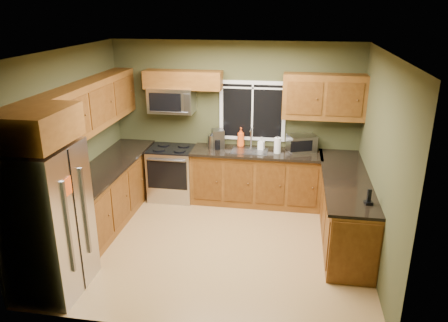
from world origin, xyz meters
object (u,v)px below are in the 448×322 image
(paper_towel_roll, at_px, (277,145))
(toaster_oven, at_px, (301,143))
(soap_bottle_a, at_px, (241,137))
(cordless_phone, at_px, (369,200))
(kettle, at_px, (212,141))
(range, at_px, (172,173))
(soap_bottle_b, at_px, (261,143))
(coffee_maker, at_px, (218,139))
(microwave, at_px, (172,100))
(refrigerator, at_px, (48,221))

(paper_towel_roll, bearing_deg, toaster_oven, 22.79)
(soap_bottle_a, bearing_deg, cordless_phone, -47.83)
(kettle, distance_m, soap_bottle_a, 0.49)
(range, relative_size, soap_bottle_b, 4.41)
(toaster_oven, relative_size, cordless_phone, 2.66)
(kettle, bearing_deg, range, -173.65)
(coffee_maker, distance_m, kettle, 0.10)
(toaster_oven, bearing_deg, soap_bottle_a, 175.33)
(paper_towel_roll, bearing_deg, microwave, 175.16)
(range, xyz_separation_m, toaster_oven, (2.20, 0.15, 0.61))
(range, xyz_separation_m, soap_bottle_a, (1.17, 0.23, 0.64))
(refrigerator, height_order, kettle, refrigerator)
(microwave, bearing_deg, soap_bottle_a, 4.61)
(paper_towel_roll, bearing_deg, kettle, 175.09)
(microwave, xyz_separation_m, kettle, (0.70, -0.06, -0.67))
(soap_bottle_a, bearing_deg, coffee_maker, -159.53)
(microwave, bearing_deg, paper_towel_roll, -4.84)
(refrigerator, xyz_separation_m, soap_bottle_b, (2.22, 2.89, 0.15))
(coffee_maker, relative_size, soap_bottle_b, 1.50)
(refrigerator, relative_size, cordless_phone, 9.09)
(toaster_oven, bearing_deg, range, -176.18)
(toaster_oven, distance_m, soap_bottle_b, 0.67)
(range, xyz_separation_m, kettle, (0.70, 0.08, 0.60))
(toaster_oven, height_order, coffee_maker, coffee_maker)
(range, xyz_separation_m, soap_bottle_b, (1.53, 0.12, 0.58))
(toaster_oven, bearing_deg, cordless_phone, -67.36)
(soap_bottle_b, bearing_deg, range, -175.49)
(cordless_phone, bearing_deg, range, 149.14)
(range, distance_m, toaster_oven, 2.28)
(refrigerator, distance_m, soap_bottle_b, 3.65)
(kettle, xyz_separation_m, cordless_phone, (2.30, -1.87, -0.06))
(microwave, xyz_separation_m, soap_bottle_a, (1.17, 0.09, -0.62))
(microwave, height_order, soap_bottle_b, microwave)
(soap_bottle_a, distance_m, soap_bottle_b, 0.38)
(microwave, distance_m, cordless_phone, 3.65)
(range, xyz_separation_m, paper_towel_roll, (1.81, -0.02, 0.60))
(microwave, relative_size, paper_towel_roll, 2.65)
(microwave, relative_size, soap_bottle_a, 2.28)
(toaster_oven, xyz_separation_m, soap_bottle_b, (-0.67, -0.03, -0.03))
(microwave, bearing_deg, toaster_oven, 0.27)
(coffee_maker, height_order, kettle, coffee_maker)
(range, distance_m, soap_bottle_b, 1.64)
(range, bearing_deg, toaster_oven, 3.82)
(cordless_phone, bearing_deg, kettle, 140.88)
(toaster_oven, distance_m, cordless_phone, 2.11)
(refrigerator, xyz_separation_m, coffee_maker, (1.48, 2.86, 0.19))
(kettle, height_order, cordless_phone, kettle)
(paper_towel_roll, xyz_separation_m, cordless_phone, (1.20, -1.78, -0.07))
(refrigerator, height_order, coffee_maker, refrigerator)
(soap_bottle_a, bearing_deg, refrigerator, -121.79)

